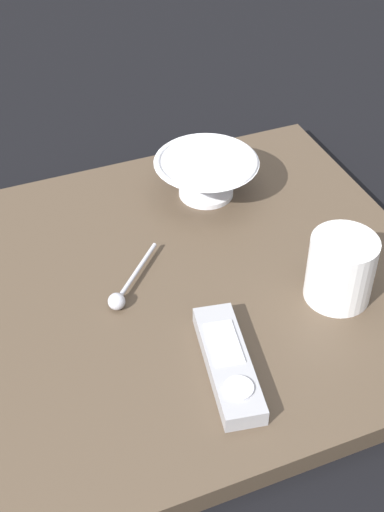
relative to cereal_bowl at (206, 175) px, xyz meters
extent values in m
plane|color=black|center=(0.10, 0.17, -0.07)|extent=(6.00, 6.00, 0.00)
cube|color=#4C3D2D|center=(0.10, 0.17, -0.05)|extent=(0.67, 0.62, 0.03)
cylinder|color=silver|center=(0.00, 0.00, -0.03)|extent=(0.09, 0.09, 0.01)
cone|color=silver|center=(0.00, 0.00, 0.00)|extent=(0.16, 0.16, 0.05)
torus|color=silver|center=(0.00, 0.00, 0.02)|extent=(0.16, 0.16, 0.01)
cylinder|color=white|center=(-0.07, 0.28, 0.01)|extent=(0.09, 0.09, 0.09)
cylinder|color=silver|center=(0.16, 0.14, -0.02)|extent=(0.08, 0.09, 0.01)
sphere|color=silver|center=(0.21, 0.19, -0.02)|extent=(0.02, 0.02, 0.02)
cube|color=#9E9EA3|center=(0.11, 0.34, -0.02)|extent=(0.08, 0.18, 0.02)
cylinder|color=silver|center=(0.12, 0.39, -0.01)|extent=(0.03, 0.03, 0.00)
cube|color=silver|center=(0.11, 0.32, -0.01)|extent=(0.05, 0.08, 0.00)
camera|label=1|loc=(0.36, 0.84, 0.63)|focal=49.89mm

